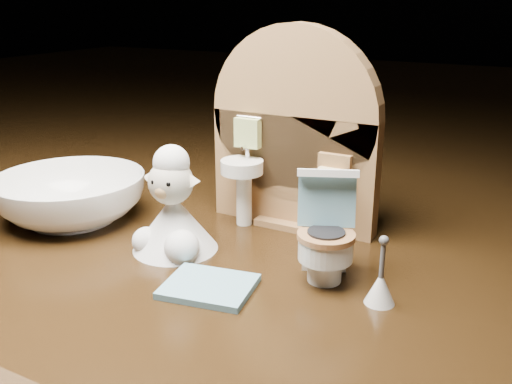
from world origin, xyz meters
TOP-DOWN VIEW (x-y plane):
  - backdrop_panel at (-0.00, 0.06)m, footprint 0.13×0.05m
  - toy_toilet at (0.05, -0.00)m, footprint 0.04×0.05m
  - bath_mat at (-0.00, -0.05)m, footprint 0.06×0.05m
  - toilet_brush at (0.10, -0.02)m, footprint 0.02×0.02m
  - plush_lamb at (-0.05, -0.02)m, footprint 0.06×0.06m
  - ceramic_bowl at (-0.16, -0.01)m, footprint 0.13×0.13m

SIDE VIEW (x-z plane):
  - bath_mat at x=0.00m, z-range 0.00..0.00m
  - toilet_brush at x=0.10m, z-range -0.01..0.03m
  - ceramic_bowl at x=-0.16m, z-range 0.00..0.04m
  - toy_toilet at x=0.05m, z-range -0.01..0.06m
  - plush_lamb at x=-0.05m, z-range -0.01..0.06m
  - backdrop_panel at x=0.00m, z-range -0.01..0.14m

